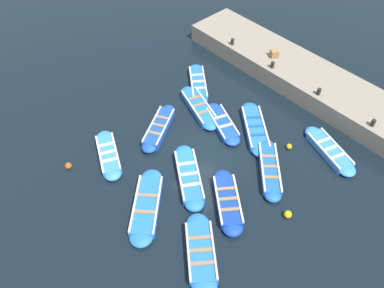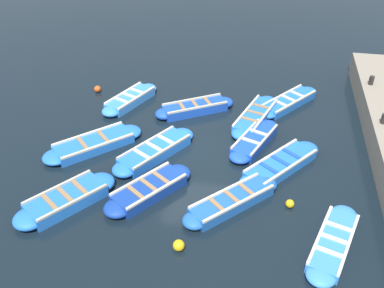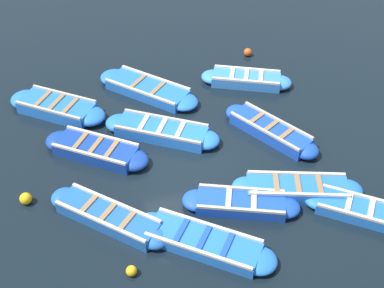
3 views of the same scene
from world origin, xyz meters
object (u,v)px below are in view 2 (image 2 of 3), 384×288
at_px(boat_tucked, 255,117).
at_px(bollard_north, 371,80).
at_px(boat_alongside, 94,144).
at_px(buoy_orange_near, 98,89).
at_px(boat_near_quay, 280,165).
at_px(boat_bow_out, 232,201).
at_px(buoy_white_drifting, 290,204).
at_px(bollard_mid_north, 384,119).
at_px(buoy_yellow_far, 179,245).
at_px(boat_outer_right, 130,99).
at_px(boat_inner_gap, 289,102).
at_px(boat_far_corner, 66,200).
at_px(boat_stern_in, 333,243).
at_px(boat_end_of_row, 255,141).
at_px(boat_broadside, 149,190).
at_px(boat_centre, 155,151).
at_px(boat_drifting, 195,108).

relative_size(boat_tucked, bollard_north, 10.27).
height_order(boat_alongside, buoy_orange_near, boat_alongside).
bearing_deg(boat_alongside, bollard_north, -154.36).
distance_m(boat_near_quay, buoy_orange_near, 8.96).
relative_size(boat_bow_out, buoy_white_drifting, 11.47).
bearing_deg(bollard_mid_north, boat_near_quay, 29.51).
distance_m(bollard_north, buoy_orange_near, 11.46).
xyz_separation_m(buoy_yellow_far, buoy_white_drifting, (-2.99, -2.25, -0.03)).
height_order(boat_near_quay, boat_outer_right, boat_outer_right).
relative_size(boat_tucked, boat_near_quay, 1.05).
relative_size(boat_bow_out, boat_tucked, 0.84).
relative_size(boat_bow_out, boat_inner_gap, 0.95).
xyz_separation_m(boat_far_corner, boat_tucked, (-5.39, -5.88, -0.02)).
relative_size(boat_stern_in, buoy_yellow_far, 10.34).
bearing_deg(boat_end_of_row, buoy_orange_near, -21.77).
distance_m(boat_broadside, boat_inner_gap, 7.74).
bearing_deg(boat_end_of_row, boat_centre, 20.98).
bearing_deg(boat_centre, bollard_mid_north, -166.01).
xyz_separation_m(boat_bow_out, boat_end_of_row, (-0.48, -3.42, -0.02)).
xyz_separation_m(boat_broadside, buoy_yellow_far, (-1.37, 2.07, -0.03)).
bearing_deg(boat_far_corner, bollard_north, -141.45).
relative_size(boat_alongside, boat_bow_out, 1.11).
height_order(boat_end_of_row, boat_near_quay, same).
xyz_separation_m(boat_alongside, boat_tucked, (-5.62, -2.87, 0.01)).
bearing_deg(boat_end_of_row, boat_near_quay, 126.14).
bearing_deg(boat_alongside, boat_stern_in, 157.70).
height_order(boat_drifting, buoy_orange_near, boat_drifting).
distance_m(boat_outer_right, boat_stern_in, 10.24).
xyz_separation_m(boat_bow_out, boat_stern_in, (-2.92, 1.16, -0.02)).
bearing_deg(boat_outer_right, boat_end_of_row, 158.35).
bearing_deg(boat_inner_gap, buoy_yellow_far, 70.87).
height_order(boat_inner_gap, bollard_north, bollard_north).
bearing_deg(bollard_north, boat_stern_in, 76.64).
relative_size(boat_end_of_row, bollard_north, 9.03).
bearing_deg(boat_broadside, boat_drifting, -96.15).
relative_size(boat_outer_right, buoy_yellow_far, 9.61).
bearing_deg(boat_bow_out, buoy_orange_near, -43.60).
bearing_deg(buoy_yellow_far, buoy_orange_near, -57.25).
relative_size(boat_tucked, bollard_mid_north, 10.27).
xyz_separation_m(boat_alongside, boat_outer_right, (-0.38, -3.35, 0.01)).
bearing_deg(boat_centre, boat_end_of_row, -159.02).
bearing_deg(boat_alongside, buoy_yellow_far, 133.60).
bearing_deg(boat_drifting, boat_end_of_row, 143.61).
distance_m(boat_end_of_row, bollard_north, 5.75).
xyz_separation_m(boat_broadside, boat_inner_gap, (-4.32, -6.43, -0.03)).
height_order(boat_tucked, buoy_orange_near, boat_tucked).
bearing_deg(boat_stern_in, buoy_orange_near, -37.99).
bearing_deg(boat_centre, buoy_orange_near, -48.86).
distance_m(boat_alongside, buoy_orange_near, 4.25).
xyz_separation_m(boat_broadside, bollard_north, (-7.47, -6.94, 1.00)).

